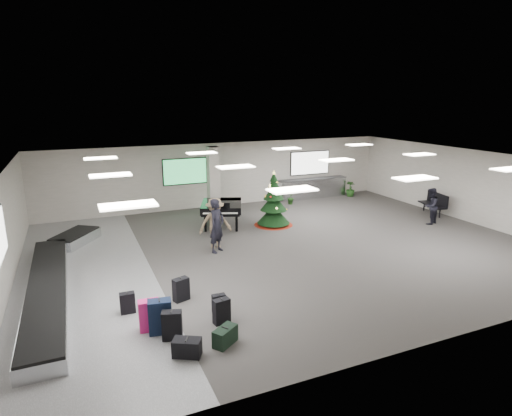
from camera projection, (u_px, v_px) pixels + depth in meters
name	position (u px, v px, depth m)	size (l,w,h in m)	color
ground	(287.00, 247.00, 15.86)	(18.00, 18.00, 0.00)	#3D3A38
room_envelope	(270.00, 183.00, 15.72)	(18.02, 14.02, 3.21)	#B1ACA2
baggage_carousel	(54.00, 277.00, 12.71)	(2.28, 9.71, 0.43)	silver
service_counter	(312.00, 188.00, 23.55)	(4.05, 0.65, 1.08)	silver
suitcase_0	(172.00, 325.00, 9.75)	(0.50, 0.38, 0.72)	black
suitcase_1	(222.00, 311.00, 10.46)	(0.44, 0.28, 0.65)	black
pink_suitcase	(149.00, 315.00, 10.13)	(0.51, 0.31, 0.79)	#EB1E79
suitcase_3	(181.00, 289.00, 11.64)	(0.48, 0.36, 0.66)	black
navy_suitcase	(160.00, 317.00, 10.00)	(0.58, 0.40, 0.85)	black
green_duffel	(225.00, 336.00, 9.58)	(0.67, 0.59, 0.42)	black
suitcase_7	(219.00, 303.00, 11.00)	(0.35, 0.19, 0.52)	black
suitcase_8	(128.00, 303.00, 10.96)	(0.38, 0.22, 0.57)	black
black_duffel	(187.00, 348.00, 9.15)	(0.68, 0.58, 0.41)	black
christmas_tree	(274.00, 207.00, 18.44)	(1.69, 1.69, 2.41)	maroon
grand_piano	(222.00, 207.00, 18.18)	(2.29, 2.57, 1.22)	black
bench	(434.00, 202.00, 20.26)	(0.90, 1.70, 1.02)	black
traveler_a	(217.00, 226.00, 15.18)	(0.71, 0.47, 1.95)	black
traveler_b	(215.00, 223.00, 15.60)	(1.21, 0.70, 1.87)	#846D51
traveler_bench	(431.00, 206.00, 18.59)	(0.78, 0.61, 1.61)	black
potted_plant_left	(291.00, 197.00, 22.17)	(0.40, 0.32, 0.72)	#123A16
potted_plant_right	(350.00, 189.00, 23.91)	(0.49, 0.49, 0.87)	#123A16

